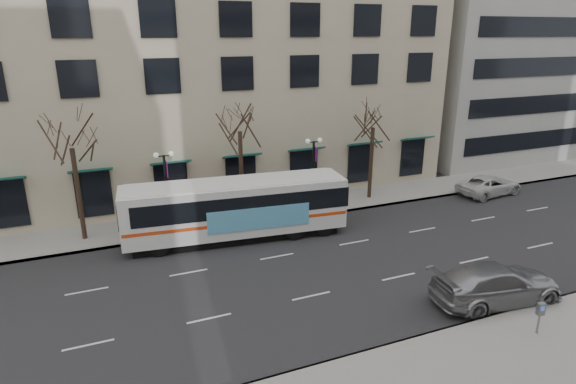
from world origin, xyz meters
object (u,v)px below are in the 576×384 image
tree_far_mid (239,117)px  lamp_post_left (167,188)px  city_bus (237,207)px  pay_station (540,311)px  lamp_post_right (313,170)px  silver_car (496,284)px  tree_far_left (69,132)px  tree_far_right (374,114)px  white_pickup (489,185)px

tree_far_mid → lamp_post_left: bearing=-173.1°
city_bus → pay_station: city_bus is taller
lamp_post_right → silver_car: lamp_post_right is taller
lamp_post_right → pay_station: lamp_post_right is taller
lamp_post_left → silver_car: size_ratio=0.83×
tree_far_left → pay_station: (17.36, -17.57, -5.52)m
tree_far_right → pay_station: tree_far_right is taller
tree_far_mid → pay_station: (7.36, -17.57, -5.73)m
lamp_post_left → tree_far_mid: bearing=6.9°
tree_far_right → tree_far_mid: bearing=180.0°
tree_far_mid → city_bus: bearing=-111.8°
city_bus → white_pickup: (20.43, 0.53, -1.24)m
white_pickup → city_bus: bearing=85.5°
tree_far_left → pay_station: tree_far_left is taller
tree_far_right → pay_station: bearing=-98.5°
city_bus → white_pickup: 20.47m
city_bus → tree_far_left: bearing=166.1°
tree_far_mid → tree_far_right: tree_far_mid is taller
white_pickup → pay_station: size_ratio=3.76×
lamp_post_left → lamp_post_right: same height
tree_far_left → city_bus: (8.75, -3.13, -4.72)m
tree_far_right → pay_station: (-2.64, -17.57, -5.25)m
lamp_post_left → white_pickup: size_ratio=0.98×
city_bus → white_pickup: size_ratio=2.55×
tree_far_left → white_pickup: (29.18, -2.60, -5.96)m
tree_far_left → city_bus: 10.42m
lamp_post_left → silver_car: 19.21m
tree_far_mid → lamp_post_left: 6.40m
tree_far_left → tree_far_right: 20.00m
tree_far_mid → white_pickup: bearing=-7.7°
silver_car → pay_station: 2.82m
lamp_post_left → white_pickup: lamp_post_left is taller
pay_station → lamp_post_left: bearing=140.8°
white_pickup → lamp_post_right: bearing=76.0°
tree_far_left → city_bus: bearing=-19.7°
lamp_post_right → pay_station: bearing=-82.1°
lamp_post_right → silver_car: (2.79, -14.19, -2.03)m
city_bus → silver_car: (9.05, -11.66, -1.07)m
silver_car → white_pickup: bearing=-36.7°
tree_far_mid → tree_far_right: size_ratio=1.06×
lamp_post_right → city_bus: (-6.26, -2.53, -0.96)m
lamp_post_right → pay_station: (2.35, -16.97, -1.77)m
tree_far_left → tree_far_mid: bearing=0.0°
silver_car → pay_station: silver_car is taller
lamp_post_right → pay_station: 17.22m
city_bus → pay_station: bearing=-53.4°
tree_far_right → white_pickup: 11.10m
city_bus → silver_car: 14.80m
lamp_post_right → white_pickup: bearing=-8.0°
tree_far_left → lamp_post_right: (15.01, -0.60, -3.75)m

